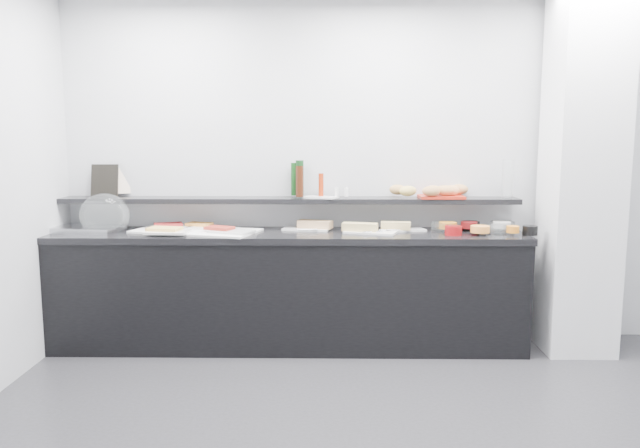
{
  "coord_description": "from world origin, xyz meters",
  "views": [
    {
      "loc": [
        -0.38,
        -3.03,
        1.63
      ],
      "look_at": [
        -0.45,
        1.45,
        1.0
      ],
      "focal_mm": 35.0,
      "sensor_mm": 36.0,
      "label": 1
    }
  ],
  "objects_px": {
    "bread_tray": "(441,197)",
    "condiment_tray": "(320,197)",
    "carafe": "(508,179)",
    "cloche_base": "(88,229)",
    "sandwich_plate_mid": "(370,232)",
    "framed_print": "(105,181)"
  },
  "relations": [
    {
      "from": "cloche_base",
      "to": "framed_print",
      "type": "relative_size",
      "value": 1.93
    },
    {
      "from": "framed_print",
      "to": "carafe",
      "type": "relative_size",
      "value": 0.87
    },
    {
      "from": "framed_print",
      "to": "bread_tray",
      "type": "xyz_separation_m",
      "value": [
        2.68,
        -0.06,
        -0.12
      ]
    },
    {
      "from": "cloche_base",
      "to": "framed_print",
      "type": "xyz_separation_m",
      "value": [
        0.08,
        0.2,
        0.36
      ]
    },
    {
      "from": "cloche_base",
      "to": "carafe",
      "type": "height_order",
      "value": "carafe"
    },
    {
      "from": "bread_tray",
      "to": "condiment_tray",
      "type": "bearing_deg",
      "value": -179.85
    },
    {
      "from": "bread_tray",
      "to": "cloche_base",
      "type": "bearing_deg",
      "value": -177.52
    },
    {
      "from": "cloche_base",
      "to": "carafe",
      "type": "bearing_deg",
      "value": 10.8
    },
    {
      "from": "sandwich_plate_mid",
      "to": "condiment_tray",
      "type": "height_order",
      "value": "condiment_tray"
    },
    {
      "from": "condiment_tray",
      "to": "cloche_base",
      "type": "bearing_deg",
      "value": -152.91
    },
    {
      "from": "framed_print",
      "to": "condiment_tray",
      "type": "bearing_deg",
      "value": -2.52
    },
    {
      "from": "sandwich_plate_mid",
      "to": "bread_tray",
      "type": "relative_size",
      "value": 1.12
    },
    {
      "from": "framed_print",
      "to": "bread_tray",
      "type": "relative_size",
      "value": 0.75
    },
    {
      "from": "sandwich_plate_mid",
      "to": "carafe",
      "type": "height_order",
      "value": "carafe"
    },
    {
      "from": "framed_print",
      "to": "bread_tray",
      "type": "bearing_deg",
      "value": -1.51
    },
    {
      "from": "bread_tray",
      "to": "carafe",
      "type": "height_order",
      "value": "carafe"
    },
    {
      "from": "bread_tray",
      "to": "carafe",
      "type": "distance_m",
      "value": 0.53
    },
    {
      "from": "sandwich_plate_mid",
      "to": "bread_tray",
      "type": "height_order",
      "value": "bread_tray"
    },
    {
      "from": "carafe",
      "to": "condiment_tray",
      "type": "bearing_deg",
      "value": 179.31
    },
    {
      "from": "sandwich_plate_mid",
      "to": "condiment_tray",
      "type": "distance_m",
      "value": 0.5
    },
    {
      "from": "bread_tray",
      "to": "carafe",
      "type": "relative_size",
      "value": 1.15
    },
    {
      "from": "cloche_base",
      "to": "bread_tray",
      "type": "height_order",
      "value": "bread_tray"
    }
  ]
}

